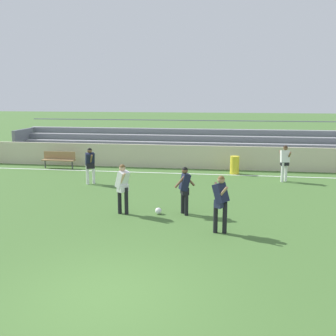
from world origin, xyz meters
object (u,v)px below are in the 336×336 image
object	(u,v)px
player_dark_pressing_high	(221,199)
bleacher_stand	(181,144)
trash_bin	(235,165)
player_white_deep_cover	(285,160)
soccer_ball	(158,211)
player_white_overlapping	(123,184)
player_dark_on_ball	(185,186)
player_dark_dropping_back	(90,163)
bench_far_left	(59,158)

from	to	relation	value
player_dark_pressing_high	bleacher_stand	bearing A→B (deg)	101.95
trash_bin	player_white_deep_cover	distance (m)	2.73
player_white_deep_cover	soccer_ball	bearing A→B (deg)	-130.02
trash_bin	soccer_ball	bearing A→B (deg)	-109.98
player_white_overlapping	player_dark_pressing_high	bearing A→B (deg)	-22.80
trash_bin	player_dark_on_ball	xyz separation A→B (m)	(-1.76, -7.15, 0.51)
player_dark_on_ball	trash_bin	bearing A→B (deg)	76.14
player_dark_dropping_back	trash_bin	bearing A→B (deg)	26.93
player_dark_dropping_back	player_dark_pressing_high	xyz separation A→B (m)	(5.89, -5.53, 0.05)
player_dark_on_ball	player_dark_pressing_high	xyz separation A→B (m)	(1.22, -1.64, 0.06)
player_dark_dropping_back	soccer_ball	bearing A→B (deg)	-46.43
trash_bin	player_white_overlapping	bearing A→B (deg)	-117.25
soccer_ball	player_dark_on_ball	bearing A→B (deg)	7.39
bleacher_stand	trash_bin	world-z (taller)	bleacher_stand
player_white_deep_cover	player_dark_pressing_high	size ratio (longest dim) A/B	0.99
trash_bin	player_dark_on_ball	size ratio (longest dim) A/B	0.56
bench_far_left	player_dark_dropping_back	bearing A→B (deg)	-48.73
player_white_overlapping	bench_far_left	bearing A→B (deg)	126.62
player_white_deep_cover	player_dark_pressing_high	distance (m)	7.85
bench_far_left	player_white_deep_cover	bearing A→B (deg)	-7.96
bench_far_left	player_dark_on_ball	distance (m)	10.64
player_white_overlapping	soccer_ball	size ratio (longest dim) A/B	7.74
player_dark_dropping_back	soccer_ball	world-z (taller)	player_dark_dropping_back
bleacher_stand	trash_bin	bearing A→B (deg)	-49.16
trash_bin	player_dark_pressing_high	world-z (taller)	player_dark_pressing_high
trash_bin	player_dark_pressing_high	bearing A→B (deg)	-93.56
bleacher_stand	soccer_ball	distance (m)	11.01
bench_far_left	player_dark_pressing_high	distance (m)	12.66
player_dark_on_ball	soccer_ball	world-z (taller)	player_dark_on_ball
player_white_overlapping	player_white_deep_cover	distance (m)	8.50
bleacher_stand	soccer_ball	size ratio (longest dim) A/B	92.72
bleacher_stand	player_dark_pressing_high	world-z (taller)	bleacher_stand
bench_far_left	trash_bin	bearing A→B (deg)	-1.08
soccer_ball	bleacher_stand	bearing A→B (deg)	92.87
player_dark_dropping_back	bleacher_stand	bearing A→B (deg)	64.97
player_white_overlapping	bleacher_stand	bearing A→B (deg)	86.75
bench_far_left	player_white_deep_cover	world-z (taller)	player_white_deep_cover
player_white_deep_cover	player_dark_dropping_back	world-z (taller)	player_white_deep_cover
player_white_deep_cover	player_dark_pressing_high	bearing A→B (deg)	-110.76
bleacher_stand	player_white_overlapping	xyz separation A→B (m)	(-0.63, -11.11, 0.02)
bench_far_left	trash_bin	size ratio (longest dim) A/B	1.97
player_dark_dropping_back	soccer_ball	xyz separation A→B (m)	(3.80, -3.99, -0.86)
bench_far_left	player_dark_pressing_high	xyz separation A→B (m)	(8.92, -8.98, 0.48)
player_white_overlapping	player_white_deep_cover	xyz separation A→B (m)	(6.06, 5.96, -0.01)
player_dark_on_ball	player_dark_pressing_high	bearing A→B (deg)	-53.49
player_white_overlapping	player_dark_on_ball	xyz separation A→B (m)	(2.06, 0.27, -0.06)
player_white_deep_cover	player_dark_on_ball	bearing A→B (deg)	-125.09
player_white_overlapping	player_dark_dropping_back	size ratio (longest dim) A/B	1.04
bleacher_stand	soccer_ball	bearing A→B (deg)	-87.13
player_dark_on_ball	player_white_deep_cover	world-z (taller)	player_white_deep_cover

